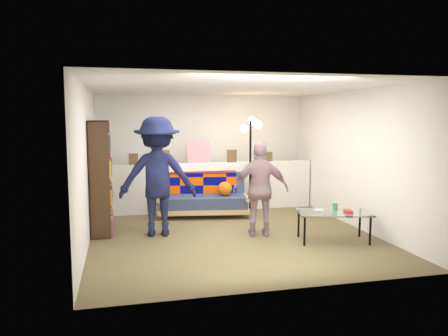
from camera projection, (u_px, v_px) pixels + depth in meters
name	position (u px, v px, depth m)	size (l,w,h in m)	color
ground	(230.00, 233.00, 7.31)	(5.00, 5.00, 0.00)	brown
room_shell	(223.00, 132.00, 7.58)	(4.60, 5.05, 2.45)	silver
half_wall_ledge	(208.00, 187.00, 9.00)	(4.45, 0.15, 1.00)	silver
ledge_decor	(197.00, 154.00, 8.85)	(2.97, 0.02, 0.45)	brown
futon_sofa	(204.00, 198.00, 8.60)	(1.85, 1.08, 0.75)	tan
bookshelf	(101.00, 181.00, 7.26)	(0.31, 0.94, 1.88)	#321E10
coffee_table	(334.00, 214.00, 6.79)	(1.21, 0.83, 0.57)	black
floor_lamp	(251.00, 145.00, 8.81)	(0.39, 0.36, 1.94)	black
person_left	(158.00, 176.00, 7.10)	(1.25, 0.72, 1.94)	black
person_right	(261.00, 189.00, 7.05)	(0.90, 0.37, 1.54)	#C47F90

